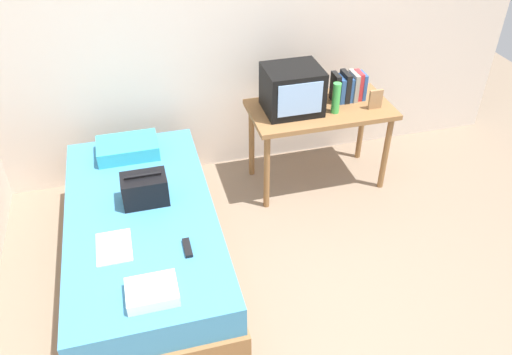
{
  "coord_description": "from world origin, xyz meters",
  "views": [
    {
      "loc": [
        -0.83,
        -1.96,
        2.74
      ],
      "look_at": [
        -0.04,
        0.95,
        0.52
      ],
      "focal_mm": 36.08,
      "sensor_mm": 36.0,
      "label": 1
    }
  ],
  "objects_px": {
    "magazine": "(114,247)",
    "remote_dark": "(187,248)",
    "tv": "(292,90)",
    "picture_frame": "(376,99)",
    "desk": "(320,117)",
    "handbag": "(145,189)",
    "folded_towel": "(152,292)",
    "bed": "(145,242)",
    "book_row": "(348,87)",
    "water_bottle": "(336,98)",
    "pillow": "(128,148)"
  },
  "relations": [
    {
      "from": "bed",
      "to": "tv",
      "type": "relative_size",
      "value": 4.55
    },
    {
      "from": "magazine",
      "to": "picture_frame",
      "type": "bearing_deg",
      "value": 22.75
    },
    {
      "from": "desk",
      "to": "picture_frame",
      "type": "height_order",
      "value": "picture_frame"
    },
    {
      "from": "book_row",
      "to": "magazine",
      "type": "distance_m",
      "value": 2.27
    },
    {
      "from": "remote_dark",
      "to": "folded_towel",
      "type": "distance_m",
      "value": 0.4
    },
    {
      "from": "water_bottle",
      "to": "folded_towel",
      "type": "relative_size",
      "value": 0.9
    },
    {
      "from": "book_row",
      "to": "remote_dark",
      "type": "relative_size",
      "value": 1.75
    },
    {
      "from": "bed",
      "to": "remote_dark",
      "type": "relative_size",
      "value": 12.82
    },
    {
      "from": "book_row",
      "to": "handbag",
      "type": "distance_m",
      "value": 1.88
    },
    {
      "from": "magazine",
      "to": "book_row",
      "type": "bearing_deg",
      "value": 28.98
    },
    {
      "from": "picture_frame",
      "to": "remote_dark",
      "type": "height_order",
      "value": "picture_frame"
    },
    {
      "from": "remote_dark",
      "to": "folded_towel",
      "type": "height_order",
      "value": "folded_towel"
    },
    {
      "from": "magazine",
      "to": "folded_towel",
      "type": "distance_m",
      "value": 0.48
    },
    {
      "from": "magazine",
      "to": "folded_towel",
      "type": "xyz_separation_m",
      "value": [
        0.19,
        -0.44,
        0.03
      ]
    },
    {
      "from": "book_row",
      "to": "bed",
      "type": "bearing_deg",
      "value": -156.17
    },
    {
      "from": "desk",
      "to": "book_row",
      "type": "xyz_separation_m",
      "value": [
        0.26,
        0.07,
        0.21
      ]
    },
    {
      "from": "bed",
      "to": "remote_dark",
      "type": "height_order",
      "value": "remote_dark"
    },
    {
      "from": "book_row",
      "to": "water_bottle",
      "type": "bearing_deg",
      "value": -135.33
    },
    {
      "from": "book_row",
      "to": "tv",
      "type": "bearing_deg",
      "value": -174.16
    },
    {
      "from": "folded_towel",
      "to": "handbag",
      "type": "bearing_deg",
      "value": 86.89
    },
    {
      "from": "pillow",
      "to": "water_bottle",
      "type": "bearing_deg",
      "value": -3.58
    },
    {
      "from": "bed",
      "to": "desk",
      "type": "relative_size",
      "value": 1.72
    },
    {
      "from": "bed",
      "to": "picture_frame",
      "type": "height_order",
      "value": "picture_frame"
    },
    {
      "from": "desk",
      "to": "folded_towel",
      "type": "xyz_separation_m",
      "value": [
        -1.53,
        -1.46,
        -0.06
      ]
    },
    {
      "from": "picture_frame",
      "to": "handbag",
      "type": "bearing_deg",
      "value": -165.56
    },
    {
      "from": "tv",
      "to": "desk",
      "type": "bearing_deg",
      "value": -4.62
    },
    {
      "from": "remote_dark",
      "to": "desk",
      "type": "bearing_deg",
      "value": 41.84
    },
    {
      "from": "handbag",
      "to": "remote_dark",
      "type": "bearing_deg",
      "value": -69.88
    },
    {
      "from": "bed",
      "to": "handbag",
      "type": "bearing_deg",
      "value": 62.39
    },
    {
      "from": "tv",
      "to": "water_bottle",
      "type": "distance_m",
      "value": 0.35
    },
    {
      "from": "desk",
      "to": "book_row",
      "type": "bearing_deg",
      "value": 15.47
    },
    {
      "from": "tv",
      "to": "remote_dark",
      "type": "relative_size",
      "value": 2.82
    },
    {
      "from": "handbag",
      "to": "desk",
      "type": "bearing_deg",
      "value": 22.6
    },
    {
      "from": "magazine",
      "to": "remote_dark",
      "type": "distance_m",
      "value": 0.45
    },
    {
      "from": "bed",
      "to": "pillow",
      "type": "distance_m",
      "value": 0.79
    },
    {
      "from": "remote_dark",
      "to": "folded_towel",
      "type": "relative_size",
      "value": 0.56
    },
    {
      "from": "bed",
      "to": "pillow",
      "type": "xyz_separation_m",
      "value": [
        -0.02,
        0.72,
        0.33
      ]
    },
    {
      "from": "picture_frame",
      "to": "magazine",
      "type": "xyz_separation_m",
      "value": [
        -2.13,
        -0.89,
        -0.26
      ]
    },
    {
      "from": "desk",
      "to": "water_bottle",
      "type": "relative_size",
      "value": 4.61
    },
    {
      "from": "tv",
      "to": "remote_dark",
      "type": "bearing_deg",
      "value": -131.63
    },
    {
      "from": "bed",
      "to": "folded_towel",
      "type": "distance_m",
      "value": 0.81
    },
    {
      "from": "tv",
      "to": "magazine",
      "type": "relative_size",
      "value": 1.52
    },
    {
      "from": "handbag",
      "to": "pillow",
      "type": "bearing_deg",
      "value": 97.31
    },
    {
      "from": "bed",
      "to": "folded_towel",
      "type": "bearing_deg",
      "value": -89.36
    },
    {
      "from": "bed",
      "to": "remote_dark",
      "type": "bearing_deg",
      "value": -59.81
    },
    {
      "from": "bed",
      "to": "desk",
      "type": "distance_m",
      "value": 1.73
    },
    {
      "from": "desk",
      "to": "book_row",
      "type": "relative_size",
      "value": 4.24
    },
    {
      "from": "magazine",
      "to": "remote_dark",
      "type": "relative_size",
      "value": 1.86
    },
    {
      "from": "handbag",
      "to": "folded_towel",
      "type": "bearing_deg",
      "value": -93.11
    },
    {
      "from": "desk",
      "to": "handbag",
      "type": "bearing_deg",
      "value": -157.4
    }
  ]
}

